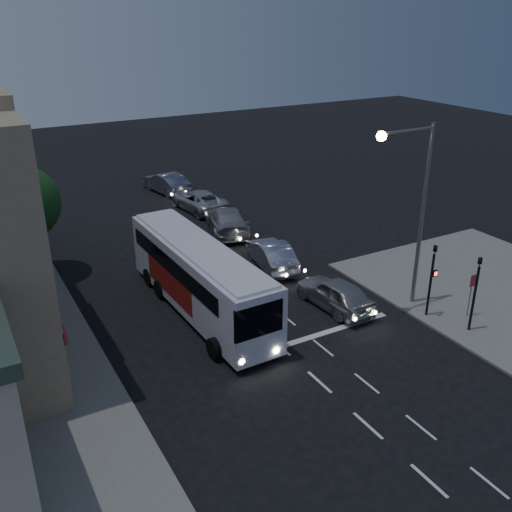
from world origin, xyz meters
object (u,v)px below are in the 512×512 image
car_sedan_a (272,254)px  traffic_signal_main (432,272)px  traffic_signal_side (476,285)px  car_extra (166,183)px  regulatory_sign (472,288)px  streetlight (414,197)px  car_sedan_b (227,220)px  tour_bus (200,276)px  car_suv (335,293)px  car_sedan_c (199,200)px  street_tree (21,200)px

car_sedan_a → traffic_signal_main: 9.60m
traffic_signal_side → car_extra: bearing=98.7°
traffic_signal_main → regulatory_sign: (1.70, -1.01, -0.82)m
traffic_signal_main → streetlight: size_ratio=0.46×
car_sedan_a → car_sedan_b: 6.39m
tour_bus → car_sedan_b: 11.12m
car_suv → car_sedan_a: car_sedan_a is taller
tour_bus → traffic_signal_main: traffic_signal_main is taller
car_sedan_c → streetlight: (2.73, -18.82, 4.99)m
car_sedan_c → traffic_signal_side: size_ratio=1.31×
car_sedan_c → traffic_signal_side: traffic_signal_side is taller
car_sedan_a → traffic_signal_side: (4.25, -10.74, 1.63)m
traffic_signal_main → tour_bus: bearing=147.6°
car_sedan_a → car_sedan_b: bearing=-81.3°
car_sedan_b → tour_bus: bearing=73.2°
traffic_signal_main → streetlight: (-0.26, 1.42, 3.31)m
car_sedan_c → car_sedan_a: bearing=81.2°
tour_bus → car_sedan_b: size_ratio=2.03×
tour_bus → car_suv: size_ratio=2.53×
tour_bus → street_tree: size_ratio=1.88×
car_suv → traffic_signal_main: 4.76m
car_sedan_c → car_suv: bearing=83.0°
car_sedan_a → traffic_signal_main: (3.55, -8.76, 1.63)m
car_sedan_a → car_sedan_c: car_sedan_a is taller
tour_bus → traffic_signal_main: 11.05m
car_sedan_c → car_extra: bearing=-90.5°
traffic_signal_main → streetlight: streetlight is taller
car_extra → traffic_signal_main: 25.83m
car_sedan_a → car_suv: bearing=104.0°
traffic_signal_side → regulatory_sign: 1.61m
car_suv → street_tree: (-12.51, 11.22, 3.71)m
tour_bus → streetlight: (9.07, -4.49, 3.80)m
car_sedan_b → car_extra: 10.40m
car_extra → traffic_signal_side: size_ratio=1.22×
car_sedan_c → streetlight: 19.66m
traffic_signal_main → car_extra: bearing=97.8°
car_suv → regulatory_sign: (5.00, -4.04, 0.81)m
car_sedan_a → traffic_signal_side: bearing=123.1°
car_extra → streetlight: 24.83m
tour_bus → street_tree: bearing=126.3°
car_extra → traffic_signal_side: bearing=88.5°
tour_bus → car_sedan_b: (6.09, 9.24, -1.10)m
car_suv → streetlight: streetlight is taller
car_sedan_a → streetlight: 9.44m
car_sedan_c → regulatory_sign: bearing=96.5°
car_suv → streetlight: bearing=149.1°
car_sedan_b → traffic_signal_main: bearing=118.7°
car_sedan_c → regulatory_sign: (4.69, -21.25, 0.85)m
car_sedan_b → traffic_signal_main: traffic_signal_main is taller
car_sedan_a → regulatory_sign: bearing=129.8°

